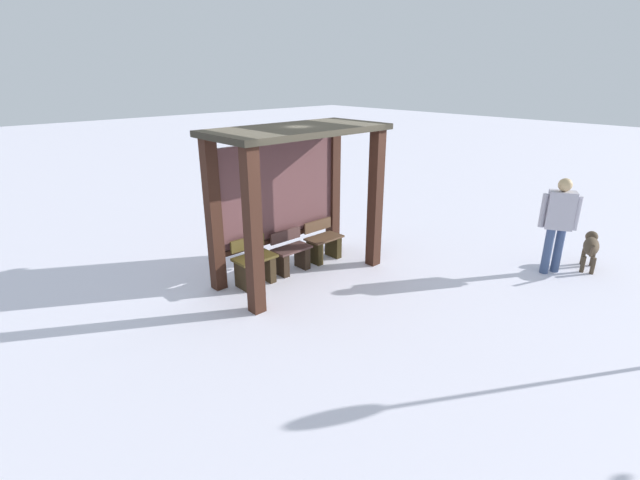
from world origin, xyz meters
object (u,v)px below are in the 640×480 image
(bench_left_inside, at_px, (255,266))
(person_walking, at_px, (559,219))
(bench_center_inside, at_px, (291,255))
(bench_right_inside, at_px, (323,244))
(bus_shelter, at_px, (293,176))
(dog, at_px, (591,246))

(bench_left_inside, bearing_deg, person_walking, -37.52)
(bench_center_inside, xyz_separation_m, bench_right_inside, (0.77, 0.00, -0.00))
(bench_left_inside, xyz_separation_m, person_walking, (4.04, -3.10, 0.65))
(bench_center_inside, bearing_deg, bench_left_inside, -179.89)
(bench_left_inside, relative_size, bench_right_inside, 1.06)
(bus_shelter, distance_m, bench_left_inside, 1.59)
(bus_shelter, xyz_separation_m, bench_left_inside, (-0.77, 0.08, -1.38))
(bench_center_inside, relative_size, bench_right_inside, 0.99)
(bench_left_inside, distance_m, dog, 5.87)
(bench_right_inside, bearing_deg, bench_center_inside, -179.96)
(bus_shelter, xyz_separation_m, bench_right_inside, (0.77, 0.09, -1.41))
(person_walking, bearing_deg, bench_right_inside, 128.82)
(bench_center_inside, bearing_deg, dog, -41.47)
(bus_shelter, xyz_separation_m, dog, (3.95, -3.40, -1.29))
(bus_shelter, bearing_deg, bench_right_inside, 6.43)
(bench_right_inside, bearing_deg, bench_left_inside, -179.93)
(bus_shelter, height_order, person_walking, bus_shelter)
(bus_shelter, bearing_deg, bench_left_inside, 173.72)
(bench_center_inside, height_order, bench_right_inside, bench_right_inside)
(bench_right_inside, xyz_separation_m, dog, (3.18, -3.49, 0.12))
(bus_shelter, relative_size, bench_center_inside, 4.03)
(dog, bearing_deg, person_walking, 150.44)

